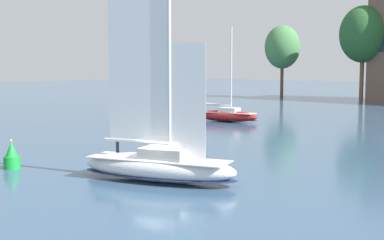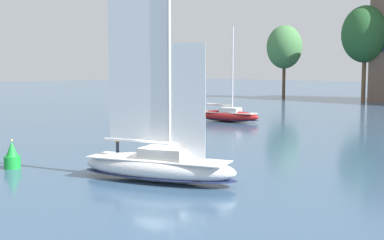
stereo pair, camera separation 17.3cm
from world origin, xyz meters
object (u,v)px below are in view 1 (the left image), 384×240
Objects in this scene: tree_shore_left at (363,34)px; tree_shore_right at (282,47)px; channel_buoy at (12,157)px; sailboat_main at (158,163)px; sailboat_moored_mid_channel at (226,115)px.

tree_shore_left reaches higher than tree_shore_right.
channel_buoy is at bearing -78.84° from tree_shore_left.
sailboat_moored_mid_channel is at bearing 124.11° from sailboat_main.
tree_shore_right is at bearing 117.41° from sailboat_moored_mid_channel.
sailboat_main reaches higher than sailboat_moored_mid_channel.
sailboat_main reaches higher than channel_buoy.
tree_shore_left is 1.58× the size of sailboat_moored_mid_channel.
tree_shore_left is at bearing 6.40° from tree_shore_right.
tree_shore_left is at bearing 108.71° from sailboat_main.
sailboat_moored_mid_channel is 35.47m from channel_buoy.
tree_shore_left is 50.75m from sailboat_moored_mid_channel.
sailboat_main is 6.94× the size of channel_buoy.
tree_shore_right reaches higher than sailboat_moored_mid_channel.
sailboat_moored_mid_channel is at bearing -62.59° from tree_shore_right.
sailboat_moored_mid_channel is (-20.11, 29.68, -0.30)m from sailboat_main.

